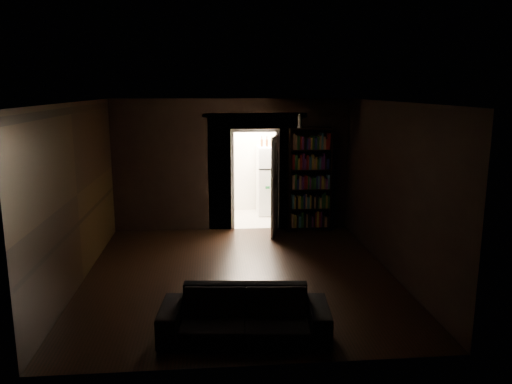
% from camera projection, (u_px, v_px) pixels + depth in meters
% --- Properties ---
extents(ground, '(5.50, 5.50, 0.00)m').
position_uv_depth(ground, '(240.00, 275.00, 8.19)').
color(ground, black).
rests_on(ground, ground).
extents(room_walls, '(5.02, 5.61, 2.84)m').
position_uv_depth(room_walls, '(235.00, 164.00, 8.89)').
color(room_walls, black).
rests_on(room_walls, ground).
extents(kitchen_alcove, '(2.20, 1.80, 2.60)m').
position_uv_depth(kitchen_alcove, '(251.00, 166.00, 11.76)').
color(kitchen_alcove, beige).
rests_on(kitchen_alcove, ground).
extents(sofa, '(2.12, 1.07, 0.79)m').
position_uv_depth(sofa, '(245.00, 308.00, 6.05)').
color(sofa, black).
rests_on(sofa, ground).
extents(bookshelf, '(0.95, 0.57, 2.20)m').
position_uv_depth(bookshelf, '(309.00, 180.00, 10.59)').
color(bookshelf, black).
rests_on(bookshelf, ground).
extents(refrigerator, '(0.83, 0.78, 1.65)m').
position_uv_depth(refrigerator, '(272.00, 180.00, 12.04)').
color(refrigerator, white).
rests_on(refrigerator, ground).
extents(door, '(0.26, 0.84, 2.05)m').
position_uv_depth(door, '(275.00, 186.00, 10.31)').
color(door, silver).
rests_on(door, ground).
extents(figurine, '(0.13, 0.13, 0.29)m').
position_uv_depth(figurine, '(299.00, 121.00, 10.26)').
color(figurine, white).
rests_on(figurine, bookshelf).
extents(bottles, '(0.61, 0.26, 0.25)m').
position_uv_depth(bottles, '(272.00, 141.00, 11.78)').
color(bottles, black).
rests_on(bottles, refrigerator).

